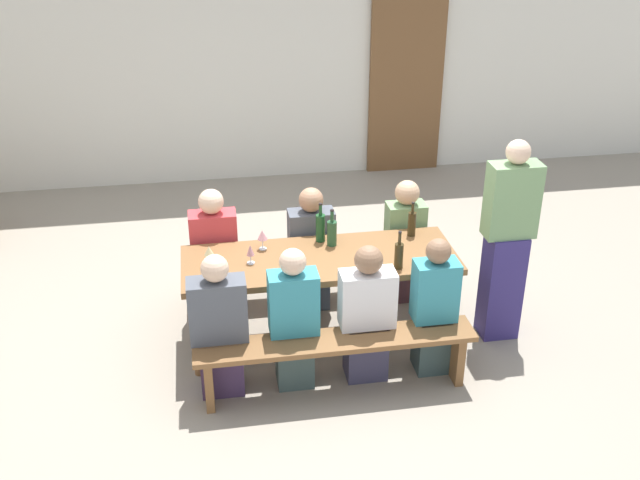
# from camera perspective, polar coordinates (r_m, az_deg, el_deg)

# --- Properties ---
(ground_plane) EXTENTS (24.00, 24.00, 0.00)m
(ground_plane) POSITION_cam_1_polar(r_m,az_deg,el_deg) (6.15, 0.00, -7.50)
(ground_plane) COLOR gray
(back_wall) EXTENTS (14.00, 0.20, 3.20)m
(back_wall) POSITION_cam_1_polar(r_m,az_deg,el_deg) (8.93, -4.05, 14.74)
(back_wall) COLOR silver
(back_wall) RESTS_ON ground
(wooden_door) EXTENTS (0.90, 0.06, 2.10)m
(wooden_door) POSITION_cam_1_polar(r_m,az_deg,el_deg) (9.23, 6.58, 11.52)
(wooden_door) COLOR brown
(wooden_door) RESTS_ON ground
(tasting_table) EXTENTS (2.12, 0.75, 0.75)m
(tasting_table) POSITION_cam_1_polar(r_m,az_deg,el_deg) (5.79, 0.00, -2.03)
(tasting_table) COLOR brown
(tasting_table) RESTS_ON ground
(bench_near) EXTENTS (2.02, 0.30, 0.45)m
(bench_near) POSITION_cam_1_polar(r_m,az_deg,el_deg) (5.40, 1.20, -8.38)
(bench_near) COLOR brown
(bench_near) RESTS_ON ground
(bench_far) EXTENTS (2.02, 0.30, 0.45)m
(bench_far) POSITION_cam_1_polar(r_m,az_deg,el_deg) (6.53, -0.98, -1.60)
(bench_far) COLOR brown
(bench_far) RESTS_ON ground
(wine_bottle_0) EXTENTS (0.08, 0.08, 0.31)m
(wine_bottle_0) POSITION_cam_1_polar(r_m,az_deg,el_deg) (5.89, 0.92, 0.59)
(wine_bottle_0) COLOR #234C2D
(wine_bottle_0) RESTS_ON tasting_table
(wine_bottle_1) EXTENTS (0.08, 0.08, 0.33)m
(wine_bottle_1) POSITION_cam_1_polar(r_m,az_deg,el_deg) (5.95, 0.03, 1.00)
(wine_bottle_1) COLOR #194723
(wine_bottle_1) RESTS_ON tasting_table
(wine_bottle_2) EXTENTS (0.07, 0.07, 0.30)m
(wine_bottle_2) POSITION_cam_1_polar(r_m,az_deg,el_deg) (5.59, 6.04, -1.14)
(wine_bottle_2) COLOR #332814
(wine_bottle_2) RESTS_ON tasting_table
(wine_bottle_3) EXTENTS (0.07, 0.07, 0.29)m
(wine_bottle_3) POSITION_cam_1_polar(r_m,az_deg,el_deg) (6.09, 7.04, 1.29)
(wine_bottle_3) COLOR #332814
(wine_bottle_3) RESTS_ON tasting_table
(wine_glass_0) EXTENTS (0.08, 0.08, 0.16)m
(wine_glass_0) POSITION_cam_1_polar(r_m,az_deg,el_deg) (5.84, -4.43, 0.35)
(wine_glass_0) COLOR silver
(wine_glass_0) RESTS_ON tasting_table
(wine_glass_1) EXTENTS (0.06, 0.06, 0.19)m
(wine_glass_1) POSITION_cam_1_polar(r_m,az_deg,el_deg) (5.52, 3.24, -1.16)
(wine_glass_1) COLOR silver
(wine_glass_1) RESTS_ON tasting_table
(wine_glass_2) EXTENTS (0.08, 0.08, 0.17)m
(wine_glass_2) POSITION_cam_1_polar(r_m,az_deg,el_deg) (5.64, -8.48, -0.86)
(wine_glass_2) COLOR silver
(wine_glass_2) RESTS_ON tasting_table
(wine_glass_3) EXTENTS (0.06, 0.06, 0.16)m
(wine_glass_3) POSITION_cam_1_polar(r_m,az_deg,el_deg) (5.65, -5.35, -0.84)
(wine_glass_3) COLOR silver
(wine_glass_3) RESTS_ON tasting_table
(seated_guest_near_0) EXTENTS (0.41, 0.24, 1.11)m
(seated_guest_near_0) POSITION_cam_1_polar(r_m,az_deg,el_deg) (5.36, -7.72, -6.78)
(seated_guest_near_0) COLOR #3F2C4C
(seated_guest_near_0) RESTS_ON ground
(seated_guest_near_1) EXTENTS (0.35, 0.24, 1.11)m
(seated_guest_near_1) POSITION_cam_1_polar(r_m,az_deg,el_deg) (5.39, -2.02, -6.26)
(seated_guest_near_1) COLOR #364846
(seated_guest_near_1) RESTS_ON ground
(seated_guest_near_2) EXTENTS (0.40, 0.24, 1.09)m
(seated_guest_near_2) POSITION_cam_1_polar(r_m,az_deg,el_deg) (5.48, 3.59, -5.87)
(seated_guest_near_2) COLOR #36334C
(seated_guest_near_2) RESTS_ON ground
(seated_guest_near_3) EXTENTS (0.32, 0.24, 1.10)m
(seated_guest_near_3) POSITION_cam_1_polar(r_m,az_deg,el_deg) (5.59, 8.69, -5.25)
(seated_guest_near_3) COLOR #324444
(seated_guest_near_3) RESTS_ON ground
(seated_guest_far_0) EXTENTS (0.39, 0.24, 1.15)m
(seated_guest_far_0) POSITION_cam_1_polar(r_m,az_deg,el_deg) (6.25, -8.03, -1.27)
(seated_guest_far_0) COLOR #493F63
(seated_guest_far_0) RESTS_ON ground
(seated_guest_far_1) EXTENTS (0.38, 0.24, 1.11)m
(seated_guest_far_1) POSITION_cam_1_polar(r_m,az_deg,el_deg) (6.32, -0.67, -0.89)
(seated_guest_far_1) COLOR #3E4656
(seated_guest_far_1) RESTS_ON ground
(seated_guest_far_2) EXTENTS (0.33, 0.24, 1.12)m
(seated_guest_far_2) POSITION_cam_1_polar(r_m,az_deg,el_deg) (6.47, 6.46, -0.20)
(seated_guest_far_2) COLOR #4D2D35
(seated_guest_far_2) RESTS_ON ground
(standing_host) EXTENTS (0.39, 0.24, 1.67)m
(standing_host) POSITION_cam_1_polar(r_m,az_deg,el_deg) (5.98, 14.05, -0.42)
(standing_host) COLOR navy
(standing_host) RESTS_ON ground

